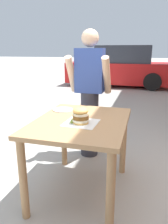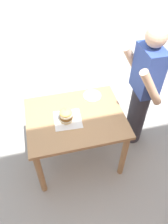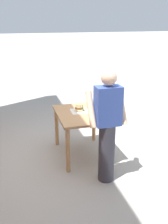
# 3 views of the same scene
# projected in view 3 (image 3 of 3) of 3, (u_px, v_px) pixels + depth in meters

# --- Properties ---
(ground_plane) EXTENTS (80.00, 80.00, 0.00)m
(ground_plane) POSITION_uv_depth(u_px,v_px,m) (82.00, 154.00, 4.76)
(ground_plane) COLOR #ADAAA3
(patio_table) EXTENTS (0.86, 1.10, 0.79)m
(patio_table) POSITION_uv_depth(u_px,v_px,m) (82.00, 120.00, 4.53)
(patio_table) COLOR tan
(patio_table) RESTS_ON ground
(serving_paper) EXTENTS (0.31, 0.31, 0.00)m
(serving_paper) POSITION_uv_depth(u_px,v_px,m) (80.00, 111.00, 4.56)
(serving_paper) COLOR white
(serving_paper) RESTS_ON patio_table
(sandwich) EXTENTS (0.15, 0.15, 0.19)m
(sandwich) POSITION_uv_depth(u_px,v_px,m) (79.00, 107.00, 4.55)
(sandwich) COLOR #E5B25B
(sandwich) RESTS_ON serving_paper
(pickle_spear) EXTENTS (0.04, 0.08, 0.02)m
(pickle_spear) POSITION_uv_depth(u_px,v_px,m) (84.00, 110.00, 4.59)
(pickle_spear) COLOR #8EA83D
(pickle_spear) RESTS_ON serving_paper
(side_plate_with_forks) EXTENTS (0.22, 0.22, 0.02)m
(side_plate_with_forks) POSITION_uv_depth(u_px,v_px,m) (104.00, 116.00, 4.31)
(side_plate_with_forks) COLOR white
(side_plate_with_forks) RESTS_ON patio_table
(diner_across_table) EXTENTS (0.55, 0.35, 1.69)m
(diner_across_table) POSITION_uv_depth(u_px,v_px,m) (107.00, 126.00, 3.72)
(diner_across_table) COLOR #33333D
(diner_across_table) RESTS_ON ground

